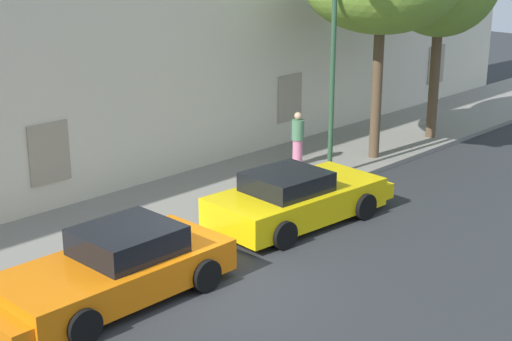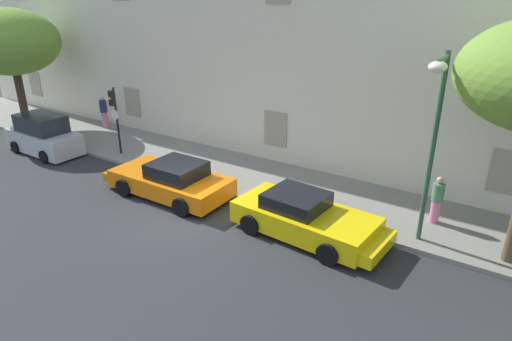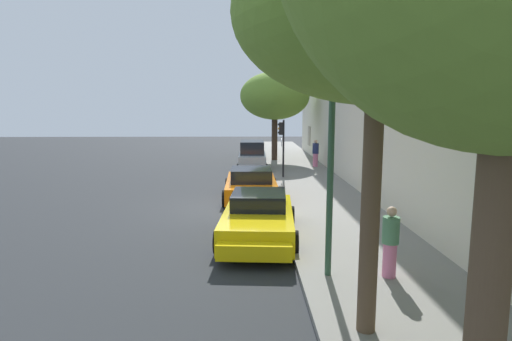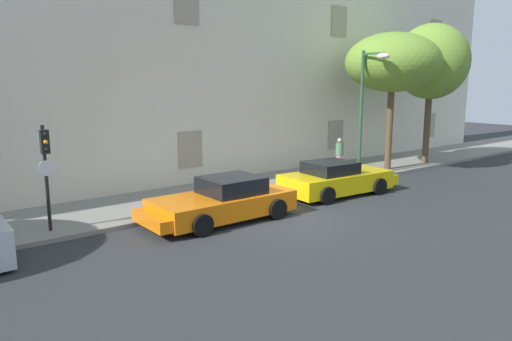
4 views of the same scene
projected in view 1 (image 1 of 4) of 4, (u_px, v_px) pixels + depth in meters
name	position (u px, v px, depth m)	size (l,w,h in m)	color
ground_plane	(214.00, 287.00, 15.33)	(80.00, 80.00, 0.00)	#2B2D30
sidewalk	(98.00, 232.00, 17.90)	(60.00, 3.81, 0.14)	gray
sportscar_red_lead	(108.00, 272.00, 14.62)	(4.95, 2.29, 1.35)	orange
sportscar_yellow_flank	(301.00, 197.00, 18.65)	(4.91, 2.44, 1.32)	yellow
street_lamp	(346.00, 40.00, 20.34)	(0.44, 1.42, 5.54)	#2D5138
pedestrian_strolling	(298.00, 138.00, 22.51)	(0.38, 0.38, 1.58)	pink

